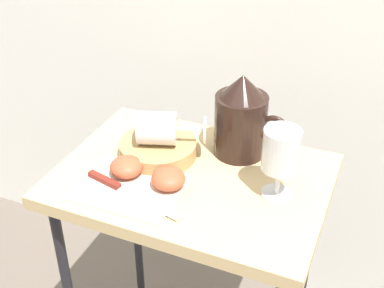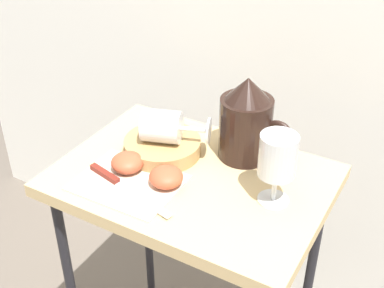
{
  "view_description": "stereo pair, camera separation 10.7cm",
  "coord_description": "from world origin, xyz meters",
  "px_view_note": "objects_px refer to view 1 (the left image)",
  "views": [
    {
      "loc": [
        0.35,
        -0.83,
        1.39
      ],
      "look_at": [
        0.0,
        0.0,
        0.81
      ],
      "focal_mm": 47.97,
      "sensor_mm": 36.0,
      "label": 1
    },
    {
      "loc": [
        0.45,
        -0.78,
        1.39
      ],
      "look_at": [
        0.0,
        0.0,
        0.81
      ],
      "focal_mm": 47.97,
      "sensor_mm": 36.0,
      "label": 2
    }
  ],
  "objects_px": {
    "apple_half_right": "(168,179)",
    "knife": "(119,188)",
    "table": "(192,204)",
    "wine_glass_upright": "(281,154)",
    "apple_half_left": "(126,167)",
    "basket_tray": "(158,149)",
    "pitcher": "(241,123)",
    "wine_glass_tipped_near": "(159,128)"
  },
  "relations": [
    {
      "from": "apple_half_right",
      "to": "knife",
      "type": "height_order",
      "value": "apple_half_right"
    },
    {
      "from": "table",
      "to": "wine_glass_upright",
      "type": "xyz_separation_m",
      "value": [
        0.19,
        0.01,
        0.18
      ]
    },
    {
      "from": "table",
      "to": "knife",
      "type": "height_order",
      "value": "knife"
    },
    {
      "from": "apple_half_left",
      "to": "apple_half_right",
      "type": "height_order",
      "value": "same"
    },
    {
      "from": "basket_tray",
      "to": "pitcher",
      "type": "distance_m",
      "value": 0.2
    },
    {
      "from": "knife",
      "to": "pitcher",
      "type": "bearing_deg",
      "value": 52.21
    },
    {
      "from": "pitcher",
      "to": "apple_half_left",
      "type": "relative_size",
      "value": 2.72
    },
    {
      "from": "table",
      "to": "wine_glass_upright",
      "type": "relative_size",
      "value": 4.75
    },
    {
      "from": "apple_half_left",
      "to": "pitcher",
      "type": "bearing_deg",
      "value": 43.43
    },
    {
      "from": "pitcher",
      "to": "wine_glass_upright",
      "type": "bearing_deg",
      "value": -45.07
    },
    {
      "from": "knife",
      "to": "apple_half_left",
      "type": "bearing_deg",
      "value": 101.38
    },
    {
      "from": "pitcher",
      "to": "wine_glass_upright",
      "type": "height_order",
      "value": "pitcher"
    },
    {
      "from": "table",
      "to": "wine_glass_upright",
      "type": "bearing_deg",
      "value": 1.65
    },
    {
      "from": "pitcher",
      "to": "knife",
      "type": "relative_size",
      "value": 0.82
    },
    {
      "from": "table",
      "to": "knife",
      "type": "xyz_separation_m",
      "value": [
        -0.12,
        -0.11,
        0.09
      ]
    },
    {
      "from": "wine_glass_tipped_near",
      "to": "basket_tray",
      "type": "bearing_deg",
      "value": -179.5
    },
    {
      "from": "basket_tray",
      "to": "apple_half_left",
      "type": "xyz_separation_m",
      "value": [
        -0.03,
        -0.1,
        0.01
      ]
    },
    {
      "from": "apple_half_left",
      "to": "knife",
      "type": "height_order",
      "value": "apple_half_left"
    },
    {
      "from": "wine_glass_tipped_near",
      "to": "apple_half_right",
      "type": "xyz_separation_m",
      "value": [
        0.07,
        -0.1,
        -0.05
      ]
    },
    {
      "from": "wine_glass_upright",
      "to": "knife",
      "type": "bearing_deg",
      "value": -159.07
    },
    {
      "from": "basket_tray",
      "to": "apple_half_left",
      "type": "height_order",
      "value": "apple_half_left"
    },
    {
      "from": "wine_glass_tipped_near",
      "to": "apple_half_left",
      "type": "height_order",
      "value": "wine_glass_tipped_near"
    },
    {
      "from": "apple_half_left",
      "to": "knife",
      "type": "relative_size",
      "value": 0.3
    },
    {
      "from": "table",
      "to": "pitcher",
      "type": "relative_size",
      "value": 3.75
    },
    {
      "from": "table",
      "to": "apple_half_right",
      "type": "distance_m",
      "value": 0.13
    },
    {
      "from": "pitcher",
      "to": "knife",
      "type": "xyz_separation_m",
      "value": [
        -0.18,
        -0.24,
        -0.07
      ]
    },
    {
      "from": "wine_glass_upright",
      "to": "apple_half_right",
      "type": "relative_size",
      "value": 2.14
    },
    {
      "from": "wine_glass_upright",
      "to": "pitcher",
      "type": "bearing_deg",
      "value": 134.93
    },
    {
      "from": "table",
      "to": "apple_half_left",
      "type": "height_order",
      "value": "apple_half_left"
    },
    {
      "from": "wine_glass_upright",
      "to": "apple_half_right",
      "type": "distance_m",
      "value": 0.24
    },
    {
      "from": "wine_glass_upright",
      "to": "wine_glass_tipped_near",
      "type": "relative_size",
      "value": 0.94
    },
    {
      "from": "knife",
      "to": "table",
      "type": "bearing_deg",
      "value": 43.3
    },
    {
      "from": "pitcher",
      "to": "wine_glass_upright",
      "type": "distance_m",
      "value": 0.17
    },
    {
      "from": "basket_tray",
      "to": "wine_glass_tipped_near",
      "type": "bearing_deg",
      "value": 0.5
    },
    {
      "from": "apple_half_left",
      "to": "knife",
      "type": "bearing_deg",
      "value": -78.62
    },
    {
      "from": "pitcher",
      "to": "apple_half_right",
      "type": "distance_m",
      "value": 0.22
    },
    {
      "from": "pitcher",
      "to": "wine_glass_upright",
      "type": "xyz_separation_m",
      "value": [
        0.12,
        -0.12,
        0.02
      ]
    },
    {
      "from": "wine_glass_tipped_near",
      "to": "apple_half_left",
      "type": "distance_m",
      "value": 0.12
    },
    {
      "from": "wine_glass_upright",
      "to": "knife",
      "type": "distance_m",
      "value": 0.34
    },
    {
      "from": "table",
      "to": "wine_glass_tipped_near",
      "type": "relative_size",
      "value": 4.46
    },
    {
      "from": "pitcher",
      "to": "apple_half_right",
      "type": "xyz_separation_m",
      "value": [
        -0.09,
        -0.19,
        -0.06
      ]
    },
    {
      "from": "apple_half_left",
      "to": "apple_half_right",
      "type": "relative_size",
      "value": 1.0
    }
  ]
}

